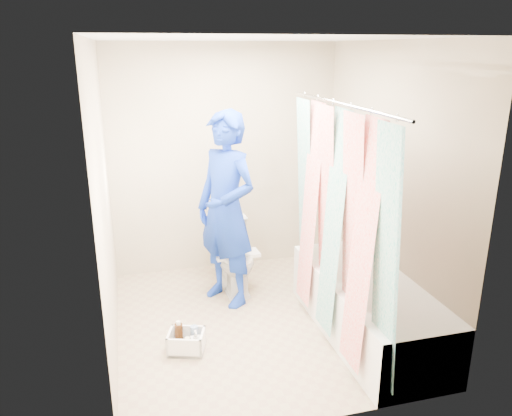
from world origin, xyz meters
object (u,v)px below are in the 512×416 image
object	(u,v)px
cleaning_caddy	(187,342)
plumber	(226,210)
bathtub	(367,306)
toilet	(234,256)

from	to	relation	value
cleaning_caddy	plumber	bearing A→B (deg)	75.73
plumber	bathtub	bearing A→B (deg)	14.34
toilet	cleaning_caddy	distance (m)	1.20
cleaning_caddy	bathtub	bearing A→B (deg)	13.02
bathtub	toilet	xyz separation A→B (m)	(-0.89, 1.13, 0.08)
toilet	cleaning_caddy	size ratio (longest dim) A/B	2.06
plumber	cleaning_caddy	xyz separation A→B (m)	(-0.49, -0.78, -0.83)
bathtub	cleaning_caddy	bearing A→B (deg)	174.85
toilet	plumber	xyz separation A→B (m)	(-0.12, -0.22, 0.56)
plumber	cleaning_caddy	world-z (taller)	plumber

